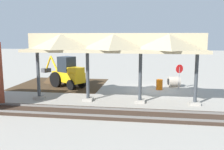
% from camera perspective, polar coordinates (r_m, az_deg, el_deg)
% --- Properties ---
extents(ground_plane, '(120.00, 120.00, 0.00)m').
position_cam_1_polar(ground_plane, '(22.36, 9.92, -3.32)').
color(ground_plane, '#9E998E').
extents(dirt_work_zone, '(8.22, 7.00, 0.01)m').
position_cam_1_polar(dirt_work_zone, '(24.88, -11.49, -2.09)').
color(dirt_work_zone, '#42301E').
rests_on(dirt_work_zone, ground).
extents(platform_canopy, '(12.56, 3.20, 4.90)m').
position_cam_1_polar(platform_canopy, '(17.56, 0.37, 7.16)').
color(platform_canopy, '#9E998E').
rests_on(platform_canopy, ground).
extents(rail_tracks, '(60.00, 2.58, 0.15)m').
position_cam_1_polar(rail_tracks, '(15.30, 10.64, -9.07)').
color(rail_tracks, slate).
rests_on(rail_tracks, ground).
extents(stop_sign, '(0.66, 0.43, 2.21)m').
position_cam_1_polar(stop_sign, '(22.68, 15.14, 0.76)').
color(stop_sign, gray).
rests_on(stop_sign, ground).
extents(backhoe, '(5.07, 3.70, 2.82)m').
position_cam_1_polar(backhoe, '(23.35, -10.20, 0.35)').
color(backhoe, '#EAB214').
rests_on(backhoe, ground).
extents(dirt_mound, '(4.52, 4.52, 2.28)m').
position_cam_1_polar(dirt_mound, '(26.32, -12.93, -1.54)').
color(dirt_mound, '#42301E').
rests_on(dirt_mound, ground).
extents(concrete_pipe, '(1.21, 1.17, 0.97)m').
position_cam_1_polar(concrete_pipe, '(23.83, 13.90, -1.50)').
color(concrete_pipe, '#9E9384').
rests_on(concrete_pipe, ground).
extents(traffic_barrel, '(0.56, 0.56, 0.90)m').
position_cam_1_polar(traffic_barrel, '(22.39, 10.77, -2.15)').
color(traffic_barrel, orange).
rests_on(traffic_barrel, ground).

